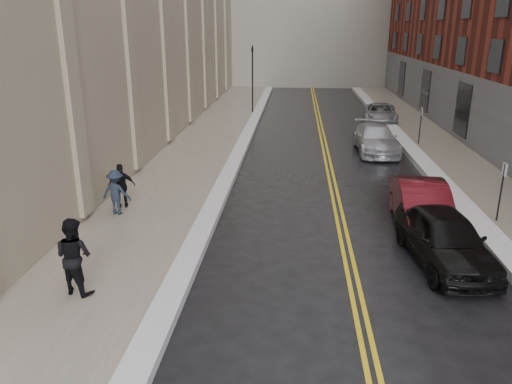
% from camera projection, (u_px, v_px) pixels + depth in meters
% --- Properties ---
extents(ground, '(160.00, 160.00, 0.00)m').
position_uv_depth(ground, '(251.00, 356.00, 10.53)').
color(ground, black).
rests_on(ground, ground).
extents(sidewalk_left, '(4.00, 64.00, 0.15)m').
position_uv_depth(sidewalk_left, '(193.00, 158.00, 25.97)').
color(sidewalk_left, gray).
rests_on(sidewalk_left, ground).
extents(sidewalk_right, '(3.00, 64.00, 0.15)m').
position_uv_depth(sidewalk_right, '(459.00, 163.00, 24.93)').
color(sidewalk_right, gray).
rests_on(sidewalk_right, ground).
extents(lane_stripe_a, '(0.12, 64.00, 0.01)m').
position_uv_depth(lane_stripe_a, '(326.00, 162.00, 25.47)').
color(lane_stripe_a, gold).
rests_on(lane_stripe_a, ground).
extents(lane_stripe_b, '(0.12, 64.00, 0.01)m').
position_uv_depth(lane_stripe_b, '(330.00, 162.00, 25.45)').
color(lane_stripe_b, gold).
rests_on(lane_stripe_b, ground).
extents(snow_ridge_left, '(0.70, 60.80, 0.26)m').
position_uv_depth(snow_ridge_left, '(237.00, 158.00, 25.78)').
color(snow_ridge_left, white).
rests_on(snow_ridge_left, ground).
extents(snow_ridge_right, '(0.85, 60.80, 0.30)m').
position_uv_depth(snow_ridge_right, '(421.00, 161.00, 25.05)').
color(snow_ridge_right, white).
rests_on(snow_ridge_right, ground).
extents(traffic_signal, '(0.18, 0.15, 5.20)m').
position_uv_depth(traffic_signal, '(252.00, 74.00, 38.10)').
color(traffic_signal, black).
rests_on(traffic_signal, ground).
extents(parking_sign_near, '(0.06, 0.35, 2.23)m').
position_uv_depth(parking_sign_near, '(502.00, 188.00, 17.05)').
color(parking_sign_near, black).
rests_on(parking_sign_near, ground).
extents(parking_sign_far, '(0.06, 0.35, 2.23)m').
position_uv_depth(parking_sign_far, '(421.00, 123.00, 28.39)').
color(parking_sign_far, black).
rests_on(parking_sign_far, ground).
extents(car_black, '(2.39, 4.82, 1.58)m').
position_uv_depth(car_black, '(445.00, 238.00, 14.40)').
color(car_black, black).
rests_on(car_black, ground).
extents(car_maroon, '(1.79, 4.77, 1.56)m').
position_uv_depth(car_maroon, '(422.00, 205.00, 17.05)').
color(car_maroon, '#4B0D13').
rests_on(car_maroon, ground).
extents(car_silver_near, '(2.14, 5.14, 1.48)m').
position_uv_depth(car_silver_near, '(376.00, 139.00, 27.27)').
color(car_silver_near, '#B0B1B8').
rests_on(car_silver_near, ground).
extents(car_silver_far, '(2.76, 5.08, 1.35)m').
position_uv_depth(car_silver_far, '(380.00, 113.00, 35.58)').
color(car_silver_far, '#9D9FA4').
rests_on(car_silver_far, ground).
extents(pedestrian_a, '(1.17, 1.04, 2.01)m').
position_uv_depth(pedestrian_a, '(74.00, 256.00, 12.46)').
color(pedestrian_a, black).
rests_on(pedestrian_a, sidewalk_left).
extents(pedestrian_b, '(1.12, 0.72, 1.64)m').
position_uv_depth(pedestrian_b, '(116.00, 192.00, 17.80)').
color(pedestrian_b, '#1B2432').
rests_on(pedestrian_b, sidewalk_left).
extents(pedestrian_c, '(1.06, 0.67, 1.67)m').
position_uv_depth(pedestrian_c, '(122.00, 186.00, 18.47)').
color(pedestrian_c, black).
rests_on(pedestrian_c, sidewalk_left).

